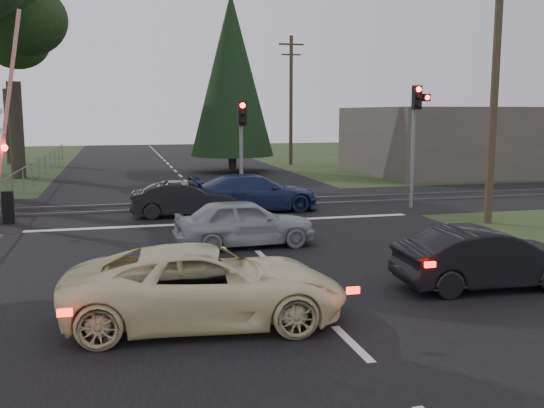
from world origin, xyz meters
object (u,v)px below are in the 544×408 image
object	(u,v)px
crossing_signal	(1,163)
utility_pole_far	(228,103)
traffic_signal_right	(416,122)
traffic_signal_center	(242,136)
blue_sedan	(255,193)
dark_car_far	(184,200)
utility_pole_mid	(291,98)
cream_coupe	(206,286)
utility_pole_near	(495,81)
dark_hatchback	(488,258)
silver_car	(245,223)

from	to	relation	value
crossing_signal	utility_pole_far	size ratio (longest dim) A/B	0.77
traffic_signal_right	traffic_signal_center	world-z (taller)	traffic_signal_right
blue_sedan	crossing_signal	bearing A→B (deg)	91.07
crossing_signal	dark_car_far	world-z (taller)	crossing_signal
utility_pole_mid	dark_car_far	distance (m)	22.83
cream_coupe	blue_sedan	xyz separation A→B (m)	(3.53, 11.77, 0.01)
cream_coupe	dark_car_far	bearing A→B (deg)	1.44
utility_pole_near	blue_sedan	size ratio (longest dim) A/B	1.87
crossing_signal	dark_hatchback	size ratio (longest dim) A/B	1.78
cream_coupe	utility_pole_far	bearing A→B (deg)	-5.00
cream_coupe	utility_pole_near	bearing A→B (deg)	-49.30
blue_sedan	dark_car_far	size ratio (longest dim) A/B	1.28
utility_pole_far	crossing_signal	bearing A→B (deg)	-109.23
crossing_signal	utility_pole_mid	bearing A→B (deg)	52.03
utility_pole_far	dark_hatchback	bearing A→B (deg)	-94.67
traffic_signal_right	silver_car	bearing A→B (deg)	-147.26
crossing_signal	dark_hatchback	world-z (taller)	crossing_signal
utility_pole_mid	blue_sedan	xyz separation A→B (m)	(-7.09, -19.69, -4.03)
blue_sedan	dark_car_far	world-z (taller)	blue_sedan
dark_car_far	utility_pole_near	bearing A→B (deg)	-106.69
traffic_signal_right	utility_pole_near	bearing A→B (deg)	-74.66
utility_pole_far	silver_car	world-z (taller)	utility_pole_far
crossing_signal	dark_hatchback	distance (m)	15.47
traffic_signal_right	utility_pole_mid	bearing A→B (deg)	87.34
traffic_signal_center	utility_pole_far	size ratio (longest dim) A/B	0.46
utility_pole_far	traffic_signal_right	bearing A→B (deg)	-91.20
traffic_signal_center	cream_coupe	world-z (taller)	traffic_signal_center
dark_car_far	utility_pole_mid	bearing A→B (deg)	-21.38
traffic_signal_right	utility_pole_mid	xyz separation A→B (m)	(0.95, 20.53, 1.41)
dark_hatchback	blue_sedan	distance (m)	11.37
traffic_signal_center	utility_pole_mid	distance (m)	20.82
silver_car	dark_car_far	xyz separation A→B (m)	(-1.10, 5.30, -0.05)
dark_hatchback	silver_car	xyz separation A→B (m)	(-4.14, 5.27, 0.02)
utility_pole_far	dark_hatchback	world-z (taller)	utility_pole_far
traffic_signal_center	utility_pole_mid	bearing A→B (deg)	68.79
traffic_signal_right	blue_sedan	distance (m)	6.73
utility_pole_far	silver_car	size ratio (longest dim) A/B	2.30
dark_hatchback	traffic_signal_right	bearing A→B (deg)	-16.72
blue_sedan	utility_pole_mid	bearing A→B (deg)	-22.23
silver_car	dark_car_far	world-z (taller)	silver_car
crossing_signal	cream_coupe	size ratio (longest dim) A/B	1.41
utility_pole_mid	dark_hatchback	size ratio (longest dim) A/B	2.30
silver_car	blue_sedan	size ratio (longest dim) A/B	0.81
traffic_signal_right	utility_pole_mid	distance (m)	20.60
silver_car	traffic_signal_right	bearing A→B (deg)	-59.28
crossing_signal	traffic_signal_right	bearing A→B (deg)	-1.21
traffic_signal_right	dark_hatchback	distance (m)	11.19
traffic_signal_center	utility_pole_mid	xyz separation A→B (m)	(7.50, 19.32, 1.92)
dark_hatchback	dark_car_far	distance (m)	11.79
traffic_signal_right	dark_hatchback	world-z (taller)	traffic_signal_right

